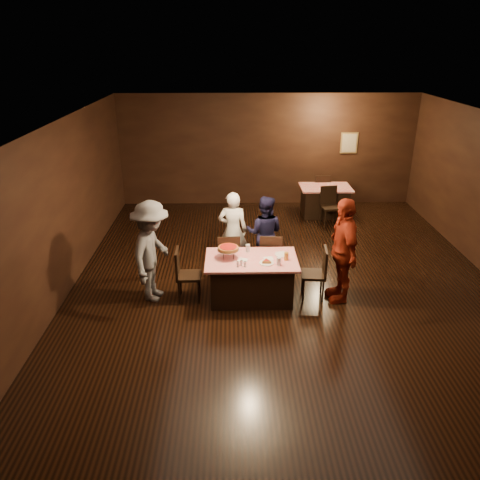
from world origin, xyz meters
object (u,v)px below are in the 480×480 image
glass_front_right (279,261)px  plate_empty (282,255)px  diner_navy_hoodie (265,233)px  pizza_stand (228,248)px  chair_back_far (321,191)px  glass_back (248,248)px  diner_grey_knit (152,252)px  chair_far_right (270,256)px  chair_end_right (313,273)px  main_table (251,278)px  chair_end_left (189,275)px  glass_amber (286,256)px  diner_red_shirt (343,250)px  back_table (325,201)px  chair_back_near (330,206)px  chair_far_left (229,256)px  diner_white_jacket (233,231)px

glass_front_right → plate_empty: bearing=76.0°
diner_navy_hoodie → pizza_stand: bearing=71.3°
chair_back_far → glass_back: (-2.16, -4.56, 0.37)m
diner_grey_knit → diner_navy_hoodie: bearing=-48.2°
diner_navy_hoodie → chair_back_far: bearing=-102.8°
chair_far_right → chair_end_right: 1.03m
main_table → chair_end_left: (-1.10, 0.00, 0.09)m
glass_amber → main_table: bearing=175.2°
chair_far_right → diner_red_shirt: 1.49m
diner_grey_knit → back_table: bearing=-29.9°
glass_back → back_table: bearing=61.4°
chair_back_far → glass_front_right: (-1.66, -5.11, 0.37)m
back_table → chair_back_far: (0.00, 0.60, 0.09)m
chair_far_right → chair_back_far: (1.71, 4.11, 0.00)m
chair_end_left → diner_grey_knit: 0.76m
chair_back_near → diner_grey_knit: 5.22m
chair_far_left → chair_back_near: (2.51, 2.81, 0.00)m
diner_navy_hoodie → diner_red_shirt: bearing=148.9°
glass_back → plate_empty: bearing=-14.0°
diner_white_jacket → diner_red_shirt: size_ratio=0.85×
chair_back_far → diner_navy_hoodie: 4.10m
glass_front_right → chair_back_near: bearing=66.5°
main_table → chair_back_far: chair_back_far is taller
main_table → chair_far_left: (-0.40, 0.75, 0.09)m
chair_back_far → chair_end_right: bearing=77.1°
pizza_stand → glass_front_right: 0.91m
chair_back_near → glass_front_right: 4.17m
pizza_stand → glass_back: bearing=35.5°
main_table → glass_back: size_ratio=11.43×
diner_navy_hoodie → diner_red_shirt: diner_red_shirt is taller
chair_back_far → diner_red_shirt: diner_red_shirt is taller
diner_grey_knit → chair_end_right: bearing=-78.5°
main_table → diner_white_jacket: size_ratio=1.00×
back_table → chair_far_left: size_ratio=1.37×
plate_empty → glass_back: 0.62m
chair_far_right → chair_end_left: 1.68m
chair_far_right → diner_grey_knit: bearing=23.0°
diner_white_jacket → pizza_stand: size_ratio=4.19×
main_table → chair_back_near: 4.14m
chair_far_left → diner_red_shirt: bearing=155.2°
chair_end_right → chair_back_near: (1.01, 3.56, 0.00)m
glass_front_right → glass_amber: bearing=53.1°
chair_far_left → glass_amber: size_ratio=6.79×
glass_back → diner_white_jacket: bearing=105.6°
chair_far_right → chair_back_near: (1.71, 2.81, 0.00)m
chair_far_right → main_table: bearing=66.4°
main_table → diner_navy_hoodie: (0.31, 1.19, 0.38)m
chair_far_right → diner_white_jacket: size_ratio=0.60×
chair_back_far → diner_red_shirt: 4.96m
diner_navy_hoodie → glass_amber: size_ratio=10.89×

